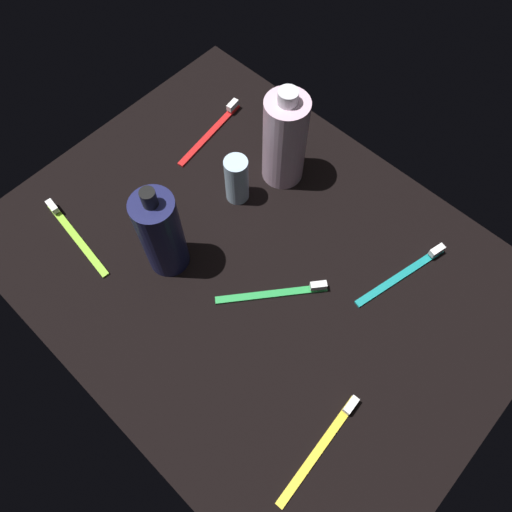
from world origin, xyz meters
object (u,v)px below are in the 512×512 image
toothbrush_red (213,129)px  bodywash_bottle (285,140)px  lotion_bottle (161,234)px  toothbrush_lime (73,234)px  deodorant_stick (237,180)px  toothbrush_teal (406,272)px  toothbrush_yellow (324,443)px  toothbrush_green (278,292)px

toothbrush_red → bodywash_bottle: bearing=6.1°
lotion_bottle → toothbrush_lime: (-15.24, -8.10, -7.89)cm
deodorant_stick → toothbrush_red: deodorant_stick is taller
deodorant_stick → bodywash_bottle: bearing=75.1°
lotion_bottle → toothbrush_teal: size_ratio=1.09×
toothbrush_teal → toothbrush_yellow: (6.94, -29.35, 0.00)cm
toothbrush_yellow → toothbrush_teal: bearing=103.3°
toothbrush_yellow → toothbrush_lime: bearing=-176.4°
toothbrush_yellow → toothbrush_green: bearing=147.6°
toothbrush_teal → toothbrush_yellow: bearing=-76.7°
toothbrush_red → toothbrush_lime: bearing=-91.6°
toothbrush_teal → deodorant_stick: bearing=-165.8°
toothbrush_teal → toothbrush_lime: size_ratio=0.99×
toothbrush_red → toothbrush_yellow: bearing=-29.5°
toothbrush_teal → toothbrush_green: (-12.71, -16.87, 0.00)cm
deodorant_stick → toothbrush_red: bearing=151.6°
deodorant_stick → toothbrush_teal: 31.90cm
bodywash_bottle → toothbrush_lime: (-17.06, -34.03, -8.35)cm
lotion_bottle → bodywash_bottle: size_ratio=0.99×
deodorant_stick → toothbrush_yellow: (37.61, -21.58, -4.15)cm
toothbrush_teal → toothbrush_red: bearing=-179.6°
bodywash_bottle → toothbrush_lime: 38.98cm
deodorant_stick → toothbrush_lime: size_ratio=0.53×
toothbrush_green → toothbrush_yellow: 23.28cm
lotion_bottle → toothbrush_yellow: bearing=-7.4°
toothbrush_green → toothbrush_teal: bearing=53.0°
deodorant_stick → toothbrush_teal: bearing=14.2°
lotion_bottle → toothbrush_green: size_ratio=1.33×
toothbrush_lime → toothbrush_teal: bearing=35.8°
toothbrush_green → toothbrush_red: same height
toothbrush_red → toothbrush_green: bearing=-27.6°
toothbrush_lime → toothbrush_red: size_ratio=1.00×
bodywash_bottle → deodorant_stick: bearing=-104.9°
deodorant_stick → toothbrush_green: (17.95, -9.10, -4.15)cm
deodorant_stick → toothbrush_red: size_ratio=0.53×
lotion_bottle → deodorant_stick: lotion_bottle is taller
toothbrush_green → toothbrush_lime: (-32.57, -15.78, 0.00)cm
toothbrush_green → toothbrush_yellow: same height
bodywash_bottle → toothbrush_lime: bearing=-116.6°
toothbrush_green → lotion_bottle: bearing=-156.1°
bodywash_bottle → toothbrush_teal: bodywash_bottle is taller
bodywash_bottle → deodorant_stick: bodywash_bottle is taller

